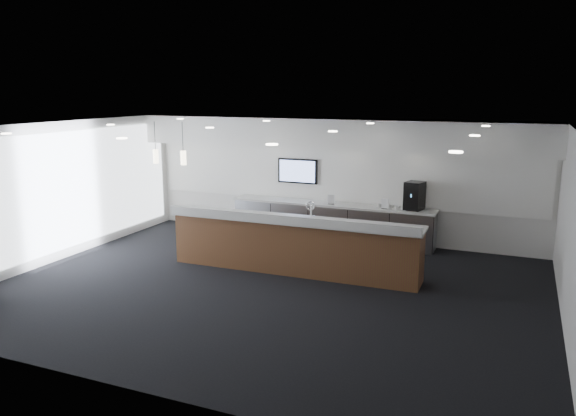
% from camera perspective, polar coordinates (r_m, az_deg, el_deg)
% --- Properties ---
extents(ground, '(10.00, 10.00, 0.00)m').
position_cam_1_polar(ground, '(10.69, -1.88, -8.11)').
color(ground, black).
rests_on(ground, ground).
extents(ceiling, '(10.00, 8.00, 0.02)m').
position_cam_1_polar(ceiling, '(10.06, -2.00, 8.15)').
color(ceiling, black).
rests_on(ceiling, back_wall).
extents(back_wall, '(10.00, 0.02, 3.00)m').
position_cam_1_polar(back_wall, '(13.94, 4.95, 2.98)').
color(back_wall, white).
rests_on(back_wall, ground).
extents(left_wall, '(0.02, 8.00, 3.00)m').
position_cam_1_polar(left_wall, '(13.13, -22.18, 1.57)').
color(left_wall, white).
rests_on(left_wall, ground).
extents(right_wall, '(0.02, 8.00, 3.00)m').
position_cam_1_polar(right_wall, '(9.41, 26.99, -2.69)').
color(right_wall, white).
rests_on(right_wall, ground).
extents(soffit_bulkhead, '(10.00, 0.90, 0.70)m').
position_cam_1_polar(soffit_bulkhead, '(13.39, 4.44, 7.57)').
color(soffit_bulkhead, white).
rests_on(soffit_bulkhead, back_wall).
extents(alcove_panel, '(9.80, 0.06, 1.40)m').
position_cam_1_polar(alcove_panel, '(13.90, 4.92, 3.37)').
color(alcove_panel, white).
rests_on(alcove_panel, back_wall).
extents(window_blinds_wall, '(0.04, 7.36, 2.55)m').
position_cam_1_polar(window_blinds_wall, '(13.11, -22.06, 1.56)').
color(window_blinds_wall, silver).
rests_on(window_blinds_wall, left_wall).
extents(back_credenza, '(5.06, 0.66, 0.95)m').
position_cam_1_polar(back_credenza, '(13.81, 4.41, -1.43)').
color(back_credenza, gray).
rests_on(back_credenza, ground).
extents(wall_tv, '(1.05, 0.08, 0.62)m').
position_cam_1_polar(wall_tv, '(14.17, 0.98, 3.78)').
color(wall_tv, black).
rests_on(wall_tv, back_wall).
extents(pendant_left, '(0.12, 0.12, 0.30)m').
position_cam_1_polar(pendant_left, '(12.00, -10.85, 4.97)').
color(pendant_left, '#FAECC3').
rests_on(pendant_left, ceiling).
extents(pendant_right, '(0.12, 0.12, 0.30)m').
position_cam_1_polar(pendant_right, '(12.40, -13.56, 5.07)').
color(pendant_right, '#FAECC3').
rests_on(pendant_right, ceiling).
extents(ceiling_can_lights, '(7.00, 5.00, 0.02)m').
position_cam_1_polar(ceiling_can_lights, '(10.06, -2.00, 7.98)').
color(ceiling_can_lights, white).
rests_on(ceiling_can_lights, ceiling).
extents(service_counter, '(5.25, 0.95, 1.49)m').
position_cam_1_polar(service_counter, '(11.45, 0.58, -3.70)').
color(service_counter, brown).
rests_on(service_counter, ground).
extents(coffee_machine, '(0.46, 0.54, 0.65)m').
position_cam_1_polar(coffee_machine, '(13.19, 12.73, 1.21)').
color(coffee_machine, black).
rests_on(coffee_machine, back_credenza).
extents(info_sign_left, '(0.18, 0.04, 0.24)m').
position_cam_1_polar(info_sign_left, '(13.56, 4.41, 0.89)').
color(info_sign_left, white).
rests_on(info_sign_left, back_credenza).
extents(info_sign_right, '(0.18, 0.05, 0.23)m').
position_cam_1_polar(info_sign_right, '(13.20, 9.83, 0.43)').
color(info_sign_right, white).
rests_on(info_sign_right, back_credenza).
extents(cup_0, '(0.10, 0.10, 0.10)m').
position_cam_1_polar(cup_0, '(13.16, 12.21, -0.01)').
color(cup_0, white).
rests_on(cup_0, back_credenza).
extents(cup_1, '(0.15, 0.15, 0.10)m').
position_cam_1_polar(cup_1, '(13.19, 11.62, 0.04)').
color(cup_1, white).
rests_on(cup_1, back_credenza).
extents(cup_2, '(0.13, 0.13, 0.10)m').
position_cam_1_polar(cup_2, '(13.22, 11.02, 0.09)').
color(cup_2, white).
rests_on(cup_2, back_credenza).
extents(cup_3, '(0.13, 0.13, 0.10)m').
position_cam_1_polar(cup_3, '(13.24, 10.43, 0.14)').
color(cup_3, white).
rests_on(cup_3, back_credenza).
extents(cup_4, '(0.14, 0.14, 0.10)m').
position_cam_1_polar(cup_4, '(13.27, 9.84, 0.19)').
color(cup_4, white).
rests_on(cup_4, back_credenza).
extents(cup_5, '(0.11, 0.11, 0.10)m').
position_cam_1_polar(cup_5, '(13.30, 9.25, 0.24)').
color(cup_5, white).
rests_on(cup_5, back_credenza).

